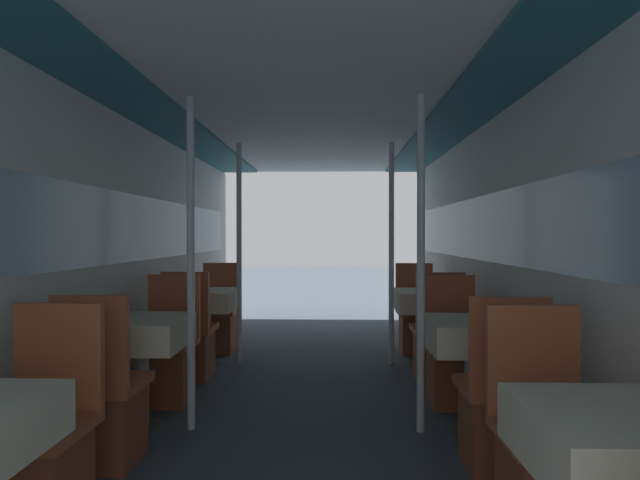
{
  "coord_description": "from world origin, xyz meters",
  "views": [
    {
      "loc": [
        0.19,
        -0.95,
        1.3
      ],
      "look_at": [
        0.08,
        2.87,
        1.26
      ],
      "focal_mm": 28.0,
      "sensor_mm": 36.0,
      "label": 1
    }
  ],
  "objects_px": {
    "chair_left_far_0": "(39,462)",
    "dining_table_right_0": "(620,451)",
    "dining_table_left_2": "(206,303)",
    "dining_table_right_1": "(472,339)",
    "support_pole_left_2": "(239,253)",
    "chair_right_far_2": "(416,325)",
    "chair_left_near_2": "(191,345)",
    "support_pole_left_1": "(191,263)",
    "chair_right_far_1": "(453,365)",
    "dining_table_right_2": "(425,304)",
    "chair_left_near_1": "(104,411)",
    "dining_table_left_1": "(141,337)",
    "support_pole_right_2": "(391,254)",
    "chair_left_far_2": "(218,324)",
    "support_pole_right_1": "(421,263)",
    "chair_right_near_1": "(499,415)",
    "chair_right_far_0": "(548,468)",
    "chair_left_far_1": "(168,363)",
    "chair_right_near_2": "(436,347)"
  },
  "relations": [
    {
      "from": "chair_right_far_1",
      "to": "chair_left_far_2",
      "type": "bearing_deg",
      "value": -37.49
    },
    {
      "from": "chair_left_far_2",
      "to": "dining_table_right_0",
      "type": "bearing_deg",
      "value": 119.37
    },
    {
      "from": "support_pole_right_1",
      "to": "dining_table_right_2",
      "type": "distance_m",
      "value": 1.8
    },
    {
      "from": "dining_table_left_1",
      "to": "chair_right_far_0",
      "type": "distance_m",
      "value": 2.52
    },
    {
      "from": "dining_table_left_1",
      "to": "chair_left_near_1",
      "type": "relative_size",
      "value": 0.76
    },
    {
      "from": "chair_right_near_2",
      "to": "chair_right_far_2",
      "type": "relative_size",
      "value": 1.0
    },
    {
      "from": "chair_left_near_1",
      "to": "support_pole_left_2",
      "type": "xyz_separation_m",
      "value": [
        0.34,
        2.24,
        0.81
      ]
    },
    {
      "from": "chair_right_far_2",
      "to": "support_pole_right_2",
      "type": "distance_m",
      "value": 1.03
    },
    {
      "from": "chair_left_far_2",
      "to": "support_pole_right_2",
      "type": "distance_m",
      "value": 2.11
    },
    {
      "from": "support_pole_right_1",
      "to": "dining_table_left_2",
      "type": "bearing_deg",
      "value": 137.81
    },
    {
      "from": "chair_right_far_1",
      "to": "support_pole_left_1",
      "type": "bearing_deg",
      "value": 15.98
    },
    {
      "from": "dining_table_right_2",
      "to": "dining_table_left_2",
      "type": "bearing_deg",
      "value": 180.0
    },
    {
      "from": "chair_left_near_1",
      "to": "support_pole_left_1",
      "type": "distance_m",
      "value": 1.03
    },
    {
      "from": "chair_left_near_1",
      "to": "support_pole_left_2",
      "type": "height_order",
      "value": "support_pole_left_2"
    },
    {
      "from": "chair_left_near_2",
      "to": "chair_left_near_1",
      "type": "bearing_deg",
      "value": -90.0
    },
    {
      "from": "dining_table_right_0",
      "to": "support_pole_right_1",
      "type": "distance_m",
      "value": 1.8
    },
    {
      "from": "dining_table_left_2",
      "to": "chair_right_far_2",
      "type": "xyz_separation_m",
      "value": [
        2.21,
        0.54,
        -0.31
      ]
    },
    {
      "from": "chair_left_far_0",
      "to": "chair_left_near_1",
      "type": "xyz_separation_m",
      "value": [
        0.0,
        0.63,
        0.0
      ]
    },
    {
      "from": "chair_left_far_2",
      "to": "chair_right_far_1",
      "type": "bearing_deg",
      "value": 142.51
    },
    {
      "from": "dining_table_left_1",
      "to": "chair_left_near_1",
      "type": "distance_m",
      "value": 0.62
    },
    {
      "from": "chair_left_far_1",
      "to": "support_pole_left_1",
      "type": "bearing_deg",
      "value": 122.37
    },
    {
      "from": "chair_left_near_2",
      "to": "chair_left_far_2",
      "type": "relative_size",
      "value": 1.0
    },
    {
      "from": "chair_left_far_0",
      "to": "chair_right_far_1",
      "type": "height_order",
      "value": "same"
    },
    {
      "from": "chair_left_near_1",
      "to": "chair_left_far_2",
      "type": "bearing_deg",
      "value": 90.0
    },
    {
      "from": "chair_right_far_2",
      "to": "dining_table_right_0",
      "type": "bearing_deg",
      "value": 90.0
    },
    {
      "from": "chair_left_near_1",
      "to": "support_pole_right_2",
      "type": "height_order",
      "value": "support_pole_right_2"
    },
    {
      "from": "chair_right_far_2",
      "to": "chair_left_near_2",
      "type": "bearing_deg",
      "value": 25.86
    },
    {
      "from": "dining_table_right_1",
      "to": "chair_right_far_1",
      "type": "relative_size",
      "value": 0.76
    },
    {
      "from": "chair_left_near_2",
      "to": "support_pole_left_2",
      "type": "xyz_separation_m",
      "value": [
        0.34,
        0.54,
        0.81
      ]
    },
    {
      "from": "chair_right_near_2",
      "to": "dining_table_right_2",
      "type": "bearing_deg",
      "value": 90.0
    },
    {
      "from": "chair_right_far_2",
      "to": "chair_left_near_1",
      "type": "bearing_deg",
      "value": 51.38
    },
    {
      "from": "chair_right_near_1",
      "to": "chair_right_far_0",
      "type": "bearing_deg",
      "value": -90.0
    },
    {
      "from": "chair_right_near_2",
      "to": "chair_right_far_0",
      "type": "bearing_deg",
      "value": -90.0
    },
    {
      "from": "dining_table_left_1",
      "to": "support_pole_left_1",
      "type": "xyz_separation_m",
      "value": [
        0.34,
        0.0,
        0.5
      ]
    },
    {
      "from": "chair_left_near_2",
      "to": "support_pole_right_1",
      "type": "xyz_separation_m",
      "value": [
        1.87,
        -1.16,
        0.81
      ]
    },
    {
      "from": "chair_right_far_0",
      "to": "support_pole_right_1",
      "type": "distance_m",
      "value": 1.46
    },
    {
      "from": "dining_table_right_1",
      "to": "dining_table_right_0",
      "type": "bearing_deg",
      "value": -90.0
    },
    {
      "from": "dining_table_left_2",
      "to": "chair_left_far_2",
      "type": "relative_size",
      "value": 0.76
    },
    {
      "from": "support_pole_left_1",
      "to": "chair_right_far_1",
      "type": "xyz_separation_m",
      "value": [
        1.87,
        0.54,
        -0.81
      ]
    },
    {
      "from": "support_pole_right_1",
      "to": "chair_right_far_2",
      "type": "distance_m",
      "value": 2.4
    },
    {
      "from": "dining_table_right_0",
      "to": "dining_table_right_2",
      "type": "relative_size",
      "value": 1.0
    },
    {
      "from": "chair_left_far_0",
      "to": "dining_table_right_0",
      "type": "bearing_deg",
      "value": 166.38
    },
    {
      "from": "dining_table_right_0",
      "to": "chair_right_near_1",
      "type": "distance_m",
      "value": 1.2
    },
    {
      "from": "support_pole_left_2",
      "to": "chair_right_far_2",
      "type": "bearing_deg",
      "value": 15.98
    },
    {
      "from": "chair_left_far_0",
      "to": "chair_left_near_2",
      "type": "bearing_deg",
      "value": -90.0
    },
    {
      "from": "dining_table_right_0",
      "to": "dining_table_left_2",
      "type": "bearing_deg",
      "value": 123.1
    },
    {
      "from": "chair_right_far_1",
      "to": "chair_right_far_2",
      "type": "bearing_deg",
      "value": -90.0
    },
    {
      "from": "dining_table_left_2",
      "to": "dining_table_right_2",
      "type": "bearing_deg",
      "value": 0.0
    },
    {
      "from": "chair_left_far_1",
      "to": "chair_left_near_2",
      "type": "height_order",
      "value": "same"
    },
    {
      "from": "chair_left_far_0",
      "to": "chair_left_far_1",
      "type": "relative_size",
      "value": 1.0
    }
  ]
}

